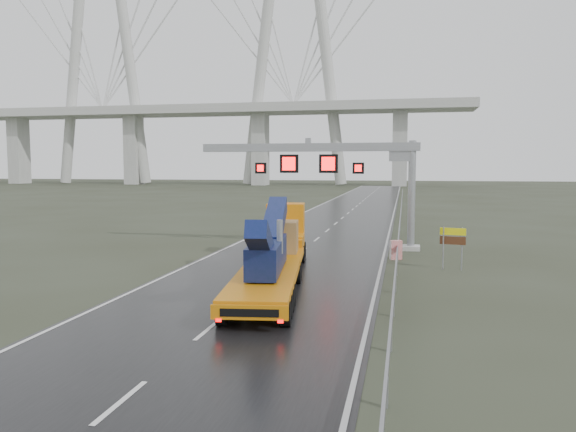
% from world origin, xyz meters
% --- Properties ---
extents(ground, '(400.00, 400.00, 0.00)m').
position_xyz_m(ground, '(0.00, 0.00, 0.00)').
color(ground, '#2E3223').
rests_on(ground, ground).
extents(road, '(11.00, 200.00, 0.02)m').
position_xyz_m(road, '(0.00, 40.00, 0.01)').
color(road, black).
rests_on(road, ground).
extents(guardrail, '(0.20, 140.00, 1.40)m').
position_xyz_m(guardrail, '(6.10, 30.00, 0.70)').
color(guardrail, gray).
rests_on(guardrail, ground).
extents(sign_gantry, '(14.90, 1.20, 7.42)m').
position_xyz_m(sign_gantry, '(2.10, 17.99, 5.61)').
color(sign_gantry, '#A9AAA5').
rests_on(sign_gantry, ground).
extents(cable_stayed_bridge, '(170.00, 14.00, 110.00)m').
position_xyz_m(cable_stayed_bridge, '(-55.00, 140.00, 50.01)').
color(cable_stayed_bridge, '#A9AAA5').
rests_on(cable_stayed_bridge, ground).
extents(heavy_haul_truck, '(4.64, 17.07, 3.97)m').
position_xyz_m(heavy_haul_truck, '(0.21, 7.53, 1.54)').
color(heavy_haul_truck, orange).
rests_on(heavy_haul_truck, ground).
extents(exit_sign_pair, '(1.33, 0.31, 2.30)m').
position_xyz_m(exit_sign_pair, '(9.00, 11.17, 1.61)').
color(exit_sign_pair, gray).
rests_on(exit_sign_pair, ground).
extents(striped_barrier, '(0.75, 0.55, 1.14)m').
position_xyz_m(striped_barrier, '(6.00, 14.00, 0.57)').
color(striped_barrier, red).
rests_on(striped_barrier, ground).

